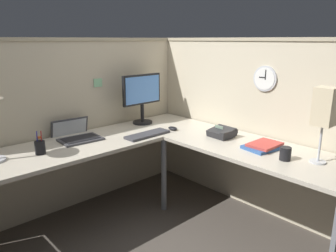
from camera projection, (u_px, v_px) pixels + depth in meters
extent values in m
plane|color=#4C443D|center=(163.00, 222.00, 2.85)|extent=(6.80, 6.80, 0.00)
cube|color=beige|center=(72.00, 126.00, 3.03)|extent=(2.57, 0.10, 1.55)
cube|color=tan|center=(65.00, 39.00, 2.82)|extent=(2.57, 0.12, 0.03)
cube|color=beige|center=(250.00, 126.00, 3.04)|extent=(0.10, 2.37, 1.55)
cube|color=tan|center=(256.00, 39.00, 2.83)|extent=(0.12, 2.37, 0.03)
cube|color=beige|center=(93.00, 142.00, 2.75)|extent=(2.35, 0.66, 0.03)
cube|color=beige|center=(258.00, 150.00, 2.55)|extent=(0.66, 1.49, 0.03)
cylinder|color=slate|center=(164.00, 175.00, 2.98)|extent=(0.05, 0.05, 0.70)
cylinder|color=black|center=(142.00, 122.00, 3.31)|extent=(0.20, 0.20, 0.02)
cylinder|color=black|center=(142.00, 113.00, 3.28)|extent=(0.04, 0.04, 0.20)
cube|color=black|center=(142.00, 89.00, 3.22)|extent=(0.46, 0.04, 0.30)
cube|color=#4C84D8|center=(143.00, 90.00, 3.21)|extent=(0.42, 0.01, 0.26)
cube|color=#38383D|center=(81.00, 139.00, 2.75)|extent=(0.35, 0.26, 0.02)
cube|color=black|center=(81.00, 138.00, 2.75)|extent=(0.30, 0.20, 0.00)
cube|color=#38383D|center=(70.00, 130.00, 2.91)|extent=(0.34, 0.09, 0.22)
cube|color=silver|center=(70.00, 130.00, 2.90)|extent=(0.31, 0.07, 0.18)
cube|color=#38383D|center=(148.00, 135.00, 2.88)|extent=(0.43, 0.15, 0.02)
ellipsoid|color=black|center=(173.00, 128.00, 3.06)|extent=(0.06, 0.10, 0.03)
cylinder|color=black|center=(40.00, 147.00, 2.42)|extent=(0.08, 0.08, 0.10)
cylinder|color=#1E1EB2|center=(37.00, 139.00, 2.40)|extent=(0.01, 0.02, 0.13)
cylinder|color=#B21E1E|center=(41.00, 139.00, 2.40)|extent=(0.01, 0.02, 0.13)
cylinder|color=#D8591E|center=(39.00, 137.00, 2.41)|extent=(0.03, 0.03, 0.01)
cube|color=#232326|center=(222.00, 133.00, 2.84)|extent=(0.20, 0.21, 0.10)
cube|color=#8CA58C|center=(219.00, 128.00, 2.85)|extent=(0.02, 0.09, 0.04)
cube|color=#232326|center=(229.00, 133.00, 2.77)|extent=(0.19, 0.05, 0.04)
cube|color=#335999|center=(262.00, 147.00, 2.54)|extent=(0.31, 0.25, 0.02)
cube|color=#BF3F38|center=(265.00, 144.00, 2.54)|extent=(0.26, 0.19, 0.02)
cylinder|color=#B7BABF|center=(318.00, 162.00, 2.26)|extent=(0.11, 0.11, 0.01)
cylinder|color=#B7BABF|center=(320.00, 143.00, 2.22)|extent=(0.02, 0.02, 0.27)
cube|color=beige|center=(325.00, 107.00, 2.15)|extent=(0.13, 0.13, 0.26)
cylinder|color=black|center=(285.00, 154.00, 2.29)|extent=(0.08, 0.08, 0.10)
cylinder|color=#B7BABF|center=(265.00, 79.00, 2.77)|extent=(0.03, 0.22, 0.22)
cylinder|color=white|center=(264.00, 79.00, 2.76)|extent=(0.00, 0.19, 0.19)
cube|color=black|center=(262.00, 77.00, 2.77)|extent=(0.00, 0.06, 0.01)
cube|color=black|center=(266.00, 75.00, 2.74)|extent=(0.00, 0.01, 0.08)
cube|color=#8CCC99|center=(98.00, 83.00, 3.07)|extent=(0.09, 0.00, 0.08)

